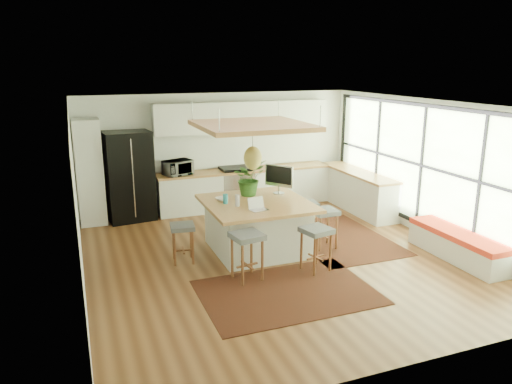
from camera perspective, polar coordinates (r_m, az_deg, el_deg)
name	(u,v)px	position (r m, az deg, el deg)	size (l,w,h in m)	color
floor	(276,257)	(8.75, 2.41, -7.65)	(7.00, 7.00, 0.00)	#572F18
ceiling	(278,104)	(8.11, 2.62, 10.26)	(7.00, 7.00, 0.00)	white
wall_back	(219,151)	(11.55, -4.39, 4.88)	(6.50, 6.50, 0.00)	silver
wall_front	(407,258)	(5.45, 17.34, -7.42)	(6.50, 6.50, 0.00)	silver
wall_left	(77,203)	(7.68, -20.36, -1.18)	(7.00, 7.00, 0.00)	silver
wall_right	(430,170)	(10.04, 19.82, 2.50)	(7.00, 7.00, 0.00)	silver
window_wall	(429,167)	(10.01, 19.72, 2.77)	(0.10, 6.20, 2.60)	black
pantry	(90,172)	(10.83, -19.00, 2.21)	(0.55, 0.60, 2.25)	silver
back_counter_base	(245,189)	(11.62, -1.25, 0.38)	(4.20, 0.60, 0.88)	silver
back_counter_top	(245,170)	(11.51, -1.26, 2.59)	(4.24, 0.64, 0.05)	#9A6536
backsplash	(241,149)	(11.70, -1.77, 5.04)	(4.20, 0.02, 0.80)	white
upper_cabinets	(243,117)	(11.44, -1.54, 8.86)	(4.20, 0.34, 0.70)	silver
range	(236,187)	(11.52, -2.42, 0.55)	(0.76, 0.62, 1.00)	#A5A5AA
right_counter_base	(358,192)	(11.62, 11.88, 0.05)	(0.60, 2.50, 0.88)	silver
right_counter_top	(359,172)	(11.51, 12.00, 2.27)	(0.64, 2.54, 0.05)	#9A6536
window_bench	(457,245)	(9.29, 22.58, -5.82)	(0.52, 2.00, 0.50)	silver
ceiling_panel	(253,141)	(8.44, -0.39, 6.01)	(1.86, 1.86, 0.80)	#9A6536
rug_near	(287,292)	(7.50, 3.70, -11.67)	(2.60, 1.80, 0.01)	black
rug_right	(338,238)	(9.76, 9.61, -5.38)	(1.80, 2.60, 0.01)	black
fridge	(129,179)	(10.91, -14.72, 1.55)	(0.97, 0.76, 1.96)	black
island	(257,226)	(8.90, 0.10, -4.04)	(1.85, 1.85, 0.93)	#9A6536
stool_near_left	(247,259)	(7.76, -1.06, -7.85)	(0.46, 0.46, 0.78)	#505358
stool_near_right	(316,250)	(8.14, 7.06, -6.84)	(0.44, 0.44, 0.75)	#505358
stool_right_front	(324,230)	(9.14, 8.01, -4.40)	(0.44, 0.44, 0.75)	#505358
stool_right_back	(307,217)	(9.86, 6.02, -2.90)	(0.39, 0.39, 0.66)	#505358
stool_left_side	(183,242)	(8.52, -8.59, -5.90)	(0.40, 0.40, 0.68)	#505358
laptop	(259,204)	(8.23, 0.34, -1.37)	(0.30, 0.32, 0.23)	#A5A5AA
monitor	(279,180)	(9.26, 2.72, 1.37)	(0.61, 0.22, 0.57)	#A5A5AA
microwave	(178,166)	(10.99, -9.20, 3.03)	(0.60, 0.33, 0.41)	#A5A5AA
island_plant	(249,181)	(9.15, -0.85, 1.24)	(0.61, 0.68, 0.53)	#1E4C19
island_bowl	(222,199)	(8.86, -4.04, -0.82)	(0.22, 0.22, 0.05)	white
island_bottle_0	(226,198)	(8.65, -3.54, -0.75)	(0.07, 0.07, 0.19)	teal
island_bottle_1	(239,201)	(8.47, -2.07, -1.08)	(0.07, 0.07, 0.19)	silver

